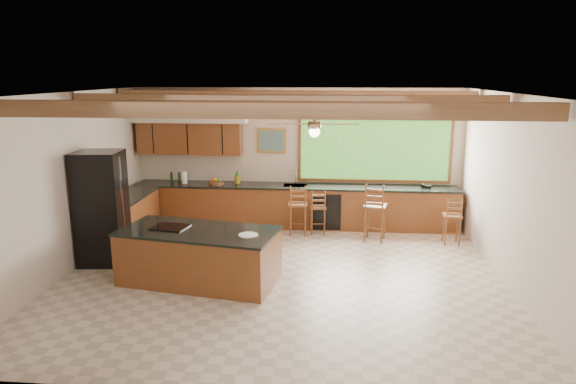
{
  "coord_description": "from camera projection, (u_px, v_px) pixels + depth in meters",
  "views": [
    {
      "loc": [
        0.84,
        -7.96,
        3.31
      ],
      "look_at": [
        0.03,
        0.8,
        1.26
      ],
      "focal_mm": 32.0,
      "sensor_mm": 36.0,
      "label": 1
    }
  ],
  "objects": [
    {
      "name": "refrigerator",
      "position": [
        101.0,
        208.0,
        8.99
      ],
      "size": [
        0.85,
        0.83,
        2.0
      ],
      "rotation": [
        0.0,
        0.0,
        0.1
      ],
      "color": "black",
      "rests_on": "ground"
    },
    {
      "name": "room_shell",
      "position": [
        275.0,
        139.0,
        8.69
      ],
      "size": [
        7.27,
        6.54,
        3.02
      ],
      "color": "beige",
      "rests_on": "ground"
    },
    {
      "name": "bar_stool_c",
      "position": [
        376.0,
        207.0,
        10.18
      ],
      "size": [
        0.51,
        0.51,
        1.19
      ],
      "rotation": [
        0.0,
        0.0,
        -0.23
      ],
      "color": "brown",
      "rests_on": "ground"
    },
    {
      "name": "ground",
      "position": [
        282.0,
        276.0,
        8.55
      ],
      "size": [
        7.2,
        7.2,
        0.0
      ],
      "primitive_type": "plane",
      "color": "beige",
      "rests_on": "ground"
    },
    {
      "name": "island",
      "position": [
        199.0,
        256.0,
        8.26
      ],
      "size": [
        2.65,
        1.58,
        0.89
      ],
      "rotation": [
        0.0,
        0.0,
        -0.17
      ],
      "color": "brown",
      "rests_on": "ground"
    },
    {
      "name": "counter_run",
      "position": [
        256.0,
        209.0,
        10.96
      ],
      "size": [
        7.12,
        3.1,
        1.23
      ],
      "color": "brown",
      "rests_on": "ground"
    },
    {
      "name": "bar_stool_d",
      "position": [
        453.0,
        217.0,
        10.01
      ],
      "size": [
        0.35,
        0.35,
        0.96
      ],
      "rotation": [
        0.0,
        0.0,
        -0.03
      ],
      "color": "brown",
      "rests_on": "ground"
    },
    {
      "name": "bar_stool_b",
      "position": [
        318.0,
        208.0,
        10.7
      ],
      "size": [
        0.38,
        0.38,
        0.94
      ],
      "rotation": [
        0.0,
        0.0,
        0.13
      ],
      "color": "brown",
      "rests_on": "ground"
    },
    {
      "name": "bar_stool_a",
      "position": [
        298.0,
        206.0,
        10.58
      ],
      "size": [
        0.42,
        0.42,
        1.08
      ],
      "rotation": [
        0.0,
        0.0,
        0.08
      ],
      "color": "brown",
      "rests_on": "ground"
    }
  ]
}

